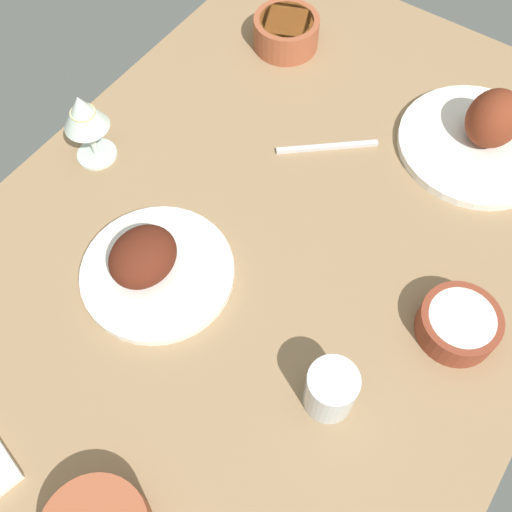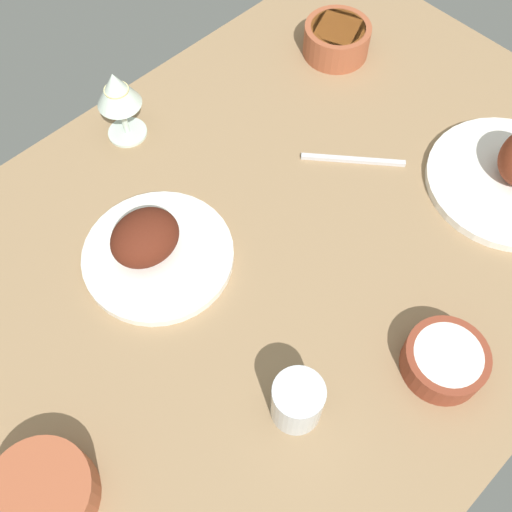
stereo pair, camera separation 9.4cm
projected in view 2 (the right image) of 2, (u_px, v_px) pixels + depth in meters
dining_table at (256, 269)px, 97.09cm from camera, size 140.00×90.00×4.00cm
plate_near_viewer at (152, 248)px, 93.69cm from camera, size 23.86×23.86×8.36cm
bowl_soup at (337, 39)px, 116.81cm from camera, size 12.81×12.81×6.14cm
bowl_pasta at (43, 494)px, 75.05cm from camera, size 13.27×13.27×5.63cm
bowl_cream at (445, 360)px, 84.40cm from camera, size 11.77×11.77×4.75cm
wine_glass at (117, 93)px, 100.40cm from camera, size 7.60×7.60×14.00cm
water_tumbler at (297, 401)px, 79.86cm from camera, size 7.02×7.02×8.29cm
fork_loose at (353, 160)px, 105.35cm from camera, size 12.51×14.36×0.80cm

